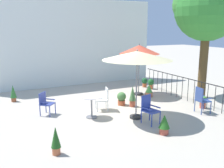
{
  "coord_description": "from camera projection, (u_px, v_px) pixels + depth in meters",
  "views": [
    {
      "loc": [
        -4.29,
        -8.56,
        3.15
      ],
      "look_at": [
        0.0,
        0.18,
        1.0
      ],
      "focal_mm": 40.77,
      "sensor_mm": 36.0,
      "label": 1
    }
  ],
  "objects": [
    {
      "name": "patio_umbrella_0",
      "position": [
        139.0,
        50.0,
        11.8
      ],
      "size": [
        1.89,
        1.89,
        2.44
      ],
      "color": "#2D2D2D",
      "rests_on": "ground"
    },
    {
      "name": "potted_plant_5",
      "position": [
        151.0,
        83.0,
        13.35
      ],
      "size": [
        0.33,
        0.33,
        0.54
      ],
      "color": "#BF6338",
      "rests_on": "ground"
    },
    {
      "name": "patio_chair_3",
      "position": [
        46.0,
        102.0,
        9.33
      ],
      "size": [
        0.62,
        0.63,
        0.84
      ],
      "color": "#374596",
      "rests_on": "ground"
    },
    {
      "name": "potted_plant_3",
      "position": [
        13.0,
        93.0,
        11.02
      ],
      "size": [
        0.26,
        0.26,
        0.74
      ],
      "color": "#A45733",
      "rests_on": "ground"
    },
    {
      "name": "patio_chair_1",
      "position": [
        149.0,
        108.0,
        8.5
      ],
      "size": [
        0.55,
        0.59,
        0.95
      ],
      "color": "#2B3F9F",
      "rests_on": "ground"
    },
    {
      "name": "potted_plant_4",
      "position": [
        133.0,
        96.0,
        10.31
      ],
      "size": [
        0.28,
        0.28,
        0.86
      ],
      "color": "#AA4D35",
      "rests_on": "ground"
    },
    {
      "name": "cafe_table_0",
      "position": [
        92.0,
        103.0,
        9.04
      ],
      "size": [
        0.74,
        0.74,
        0.77
      ],
      "color": "silver",
      "rests_on": "ground"
    },
    {
      "name": "ground_plane",
      "position": [
        114.0,
        110.0,
        10.03
      ],
      "size": [
        60.0,
        60.0,
        0.0
      ],
      "primitive_type": "plane",
      "color": "#BCB09E"
    },
    {
      "name": "terrace_railing",
      "position": [
        182.0,
        84.0,
        11.35
      ],
      "size": [
        0.03,
        5.53,
        1.01
      ],
      "color": "black",
      "rests_on": "ground"
    },
    {
      "name": "patio_chair_0",
      "position": [
        201.0,
        98.0,
        9.52
      ],
      "size": [
        0.5,
        0.52,
        0.99
      ],
      "color": "#354F97",
      "rests_on": "ground"
    },
    {
      "name": "patio_umbrella_1",
      "position": [
        137.0,
        56.0,
        8.61
      ],
      "size": [
        2.4,
        2.4,
        2.44
      ],
      "color": "#2D2D2D",
      "rests_on": "ground"
    },
    {
      "name": "potted_plant_7",
      "position": [
        122.0,
        98.0,
        10.55
      ],
      "size": [
        0.38,
        0.38,
        0.55
      ],
      "color": "#BA5633",
      "rests_on": "ground"
    },
    {
      "name": "villa_facade",
      "position": [
        73.0,
        43.0,
        13.93
      ],
      "size": [
        9.46,
        0.3,
        4.69
      ],
      "primitive_type": "cube",
      "color": "silver",
      "rests_on": "ground"
    },
    {
      "name": "shade_tree",
      "position": [
        208.0,
        8.0,
        11.01
      ],
      "size": [
        3.01,
        2.86,
        5.43
      ],
      "color": "brown",
      "rests_on": "ground"
    },
    {
      "name": "potted_plant_2",
      "position": [
        203.0,
        101.0,
        10.15
      ],
      "size": [
        0.3,
        0.31,
        0.5
      ],
      "color": "#BF563E",
      "rests_on": "ground"
    },
    {
      "name": "potted_plant_1",
      "position": [
        145.0,
        82.0,
        13.79
      ],
      "size": [
        0.32,
        0.32,
        0.51
      ],
      "color": "#B85D3A",
      "rests_on": "ground"
    },
    {
      "name": "potted_plant_8",
      "position": [
        149.0,
        91.0,
        11.85
      ],
      "size": [
        0.35,
        0.35,
        0.58
      ],
      "color": "#BD724A",
      "rests_on": "ground"
    },
    {
      "name": "potted_plant_0",
      "position": [
        56.0,
        140.0,
        6.39
      ],
      "size": [
        0.25,
        0.25,
        0.75
      ],
      "color": "#C66840",
      "rests_on": "ground"
    },
    {
      "name": "patio_chair_2",
      "position": [
        104.0,
        98.0,
        9.87
      ],
      "size": [
        0.56,
        0.59,
        0.88
      ],
      "color": "white",
      "rests_on": "ground"
    },
    {
      "name": "potted_plant_6",
      "position": [
        164.0,
        124.0,
        7.63
      ],
      "size": [
        0.33,
        0.33,
        0.63
      ],
      "color": "#AE4B3A",
      "rests_on": "ground"
    }
  ]
}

